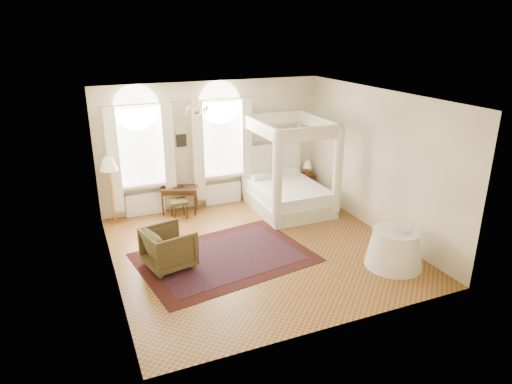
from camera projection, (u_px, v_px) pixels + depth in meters
ground at (258, 249)px, 9.98m from camera, size 6.00×6.00×0.00m
room_walls at (258, 162)px, 9.30m from camera, size 6.00×6.00×6.00m
window_left at (142, 160)px, 11.26m from camera, size 1.62×0.27×3.29m
window_right at (222, 151)px, 12.03m from camera, size 1.62×0.27×3.29m
chandelier at (197, 110)px, 9.69m from camera, size 0.51×0.45×0.50m
wall_pictures at (216, 136)px, 11.93m from camera, size 2.54×0.03×0.39m
canopy_bed at (288, 190)px, 11.96m from camera, size 1.86×2.25×2.42m
nightstand at (307, 184)px, 13.20m from camera, size 0.48×0.45×0.59m
nightstand_lamp at (308, 165)px, 13.10m from camera, size 0.25×0.25×0.36m
writing_desk at (179, 191)px, 11.73m from camera, size 1.04×0.79×0.70m
laptop at (179, 187)px, 11.71m from camera, size 0.33×0.24×0.02m
stool at (179, 203)px, 11.48m from camera, size 0.41×0.41×0.48m
armchair at (169, 248)px, 9.12m from camera, size 1.10×1.08×0.84m
coffee_table at (177, 252)px, 9.12m from camera, size 0.57×0.41×0.38m
floor_lamp at (109, 167)px, 10.84m from camera, size 0.43×0.43×1.68m
oriental_rug at (225, 257)px, 9.61m from camera, size 3.83×3.01×0.01m
side_table at (395, 248)px, 9.17m from camera, size 1.15×1.15×0.78m
book at (398, 232)px, 8.94m from camera, size 0.28×0.32×0.03m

